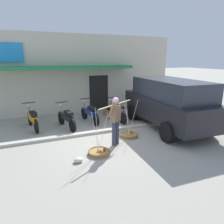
% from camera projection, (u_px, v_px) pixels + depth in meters
% --- Properties ---
extents(ground_plane, '(90.00, 90.00, 0.00)m').
position_uv_depth(ground_plane, '(107.00, 139.00, 7.59)').
color(ground_plane, '#9E998C').
extents(sidewalk_curb, '(20.00, 0.24, 0.10)m').
position_uv_depth(sidewalk_curb, '(101.00, 131.00, 8.20)').
color(sidewalk_curb, '#BAB4A5').
rests_on(sidewalk_curb, ground).
extents(fruit_vendor, '(1.57, 0.99, 1.70)m').
position_uv_depth(fruit_vendor, '(116.00, 118.00, 6.82)').
color(fruit_vendor, '#38384C').
rests_on(fruit_vendor, ground).
extents(fruit_basket_left_side, '(0.71, 0.71, 1.45)m').
position_uv_depth(fruit_basket_left_side, '(99.00, 152.00, 6.35)').
color(fruit_basket_left_side, '#9E7542').
rests_on(fruit_basket_left_side, ground).
extents(fruit_basket_right_side, '(0.71, 0.71, 1.45)m').
position_uv_depth(fruit_basket_right_side, '(129.00, 135.00, 7.77)').
color(fruit_basket_right_side, '#9E7542').
rests_on(fruit_basket_right_side, ground).
extents(motorcycle_nearest_shop, '(0.56, 1.80, 1.09)m').
position_uv_depth(motorcycle_nearest_shop, '(33.00, 119.00, 8.49)').
color(motorcycle_nearest_shop, black).
rests_on(motorcycle_nearest_shop, ground).
extents(motorcycle_second_in_row, '(0.60, 1.79, 1.09)m').
position_uv_depth(motorcycle_second_in_row, '(67.00, 118.00, 8.60)').
color(motorcycle_second_in_row, black).
rests_on(motorcycle_second_in_row, ground).
extents(motorcycle_third_in_row, '(0.54, 1.81, 1.09)m').
position_uv_depth(motorcycle_third_in_row, '(90.00, 113.00, 9.38)').
color(motorcycle_third_in_row, black).
rests_on(motorcycle_third_in_row, ground).
extents(motorcycle_end_of_row, '(0.54, 1.82, 1.09)m').
position_uv_depth(motorcycle_end_of_row, '(117.00, 112.00, 9.64)').
color(motorcycle_end_of_row, black).
rests_on(motorcycle_end_of_row, ground).
extents(parked_truck, '(2.30, 4.87, 2.10)m').
position_uv_depth(parked_truck, '(168.00, 102.00, 8.60)').
color(parked_truck, black).
rests_on(parked_truck, ground).
extents(storefront_building, '(13.00, 6.00, 4.20)m').
position_uv_depth(storefront_building, '(57.00, 72.00, 12.77)').
color(storefront_building, beige).
rests_on(storefront_building, ground).
extents(plastic_litter_bag, '(0.28, 0.22, 0.14)m').
position_uv_depth(plastic_litter_bag, '(79.00, 160.00, 5.86)').
color(plastic_litter_bag, silver).
rests_on(plastic_litter_bag, ground).
extents(wooden_crate, '(0.44, 0.36, 0.32)m').
position_uv_depth(wooden_crate, '(108.00, 112.00, 10.64)').
color(wooden_crate, olive).
rests_on(wooden_crate, ground).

